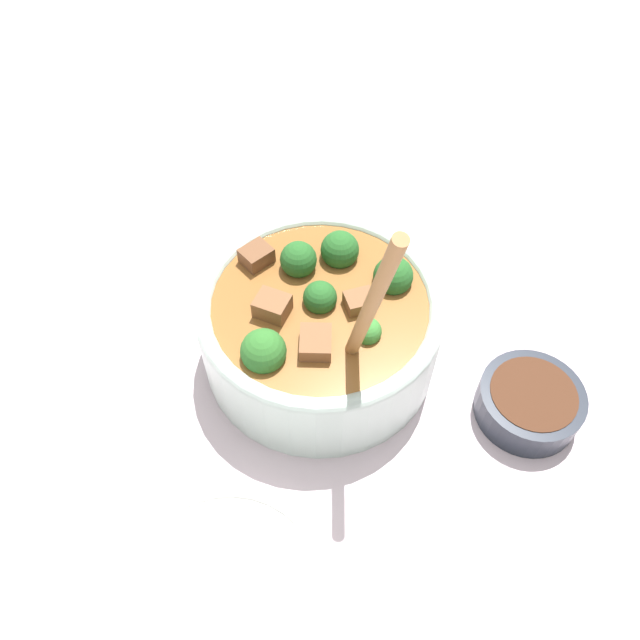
# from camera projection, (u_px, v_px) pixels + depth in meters

# --- Properties ---
(ground_plane) EXTENTS (4.00, 4.00, 0.00)m
(ground_plane) POSITION_uv_depth(u_px,v_px,m) (320.00, 354.00, 0.65)
(ground_plane) COLOR silver
(stew_bowl) EXTENTS (0.24, 0.24, 0.27)m
(stew_bowl) POSITION_uv_depth(u_px,v_px,m) (320.00, 323.00, 0.61)
(stew_bowl) COLOR #B2C6BC
(stew_bowl) RESTS_ON ground_plane
(condiment_bowl) EXTENTS (0.10, 0.10, 0.04)m
(condiment_bowl) POSITION_uv_depth(u_px,v_px,m) (530.00, 402.00, 0.60)
(condiment_bowl) COLOR #232833
(condiment_bowl) RESTS_ON ground_plane
(empty_plate) EXTENTS (0.18, 0.18, 0.02)m
(empty_plate) POSITION_uv_depth(u_px,v_px,m) (223.00, 595.00, 0.50)
(empty_plate) COLOR white
(empty_plate) RESTS_ON ground_plane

